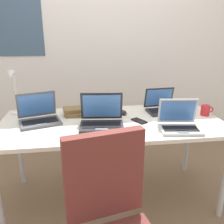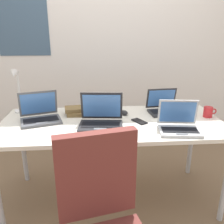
{
  "view_description": "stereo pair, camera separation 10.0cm",
  "coord_description": "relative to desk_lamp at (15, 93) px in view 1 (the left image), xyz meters",
  "views": [
    {
      "loc": [
        -0.24,
        -1.8,
        1.44
      ],
      "look_at": [
        0.0,
        0.0,
        0.82
      ],
      "focal_mm": 38.36,
      "sensor_mm": 36.0,
      "label": 1
    },
    {
      "loc": [
        -0.14,
        -1.81,
        1.44
      ],
      "look_at": [
        0.0,
        0.0,
        0.82
      ],
      "focal_mm": 38.36,
      "sensor_mm": 36.0,
      "label": 2
    }
  ],
  "objects": [
    {
      "name": "book_stack",
      "position": [
        0.51,
        -0.08,
        -0.17
      ],
      "size": [
        0.22,
        0.18,
        0.06
      ],
      "color": "brown",
      "rests_on": "desk"
    },
    {
      "name": "wall_back",
      "position": [
        0.8,
        0.82,
        0.36
      ],
      "size": [
        6.0,
        0.13,
        2.6
      ],
      "color": "silver",
      "rests_on": "ground_plane"
    },
    {
      "name": "laptop_near_lamp",
      "position": [
        0.71,
        -0.36,
        -0.15
      ],
      "size": [
        0.35,
        0.3,
        0.24
      ],
      "color": "#232326",
      "rests_on": "desk"
    },
    {
      "name": "ground_plane",
      "position": [
        0.8,
        -0.28,
        -0.94
      ],
      "size": [
        12.0,
        12.0,
        0.0
      ],
      "primitive_type": "plane",
      "color": "#7A6047"
    },
    {
      "name": "laptop_mid_desk",
      "position": [
        1.27,
        -0.51,
        -0.15
      ],
      "size": [
        0.32,
        0.27,
        0.22
      ],
      "color": "#B7BABC",
      "rests_on": "desk"
    },
    {
      "name": "laptop_by_keyboard",
      "position": [
        0.22,
        -0.21,
        -0.15
      ],
      "size": [
        0.37,
        0.33,
        0.23
      ],
      "color": "#515459",
      "rests_on": "desk"
    },
    {
      "name": "desk_lamp",
      "position": [
        0.0,
        0.0,
        0.0
      ],
      "size": [
        0.12,
        0.18,
        0.4
      ],
      "color": "white",
      "rests_on": "desk"
    },
    {
      "name": "computer_mouse",
      "position": [
        0.92,
        -0.12,
        -0.18
      ],
      "size": [
        0.07,
        0.1,
        0.03
      ],
      "primitive_type": "ellipsoid",
      "rotation": [
        0.0,
        0.0,
        0.14
      ],
      "color": "black",
      "rests_on": "desk"
    },
    {
      "name": "coffee_mug",
      "position": [
        1.62,
        -0.24,
        -0.15
      ],
      "size": [
        0.11,
        0.08,
        0.09
      ],
      "color": "#B21E23",
      "rests_on": "desk"
    },
    {
      "name": "desk",
      "position": [
        0.8,
        -0.28,
        -0.25
      ],
      "size": [
        1.8,
        0.8,
        0.74
      ],
      "color": "silver",
      "rests_on": "ground_plane"
    },
    {
      "name": "cell_phone",
      "position": [
        1.02,
        -0.31,
        -0.19
      ],
      "size": [
        0.12,
        0.15,
        0.01
      ],
      "primitive_type": "cube",
      "rotation": [
        0.0,
        0.0,
        0.5
      ],
      "color": "black",
      "rests_on": "desk"
    },
    {
      "name": "laptop_front_right",
      "position": [
        1.28,
        -0.09,
        -0.15
      ],
      "size": [
        0.29,
        0.26,
        0.21
      ],
      "color": "#232326",
      "rests_on": "desk"
    }
  ]
}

